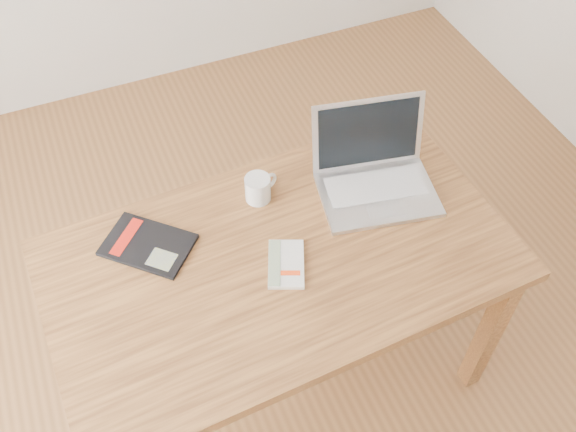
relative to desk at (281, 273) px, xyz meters
name	(u,v)px	position (x,y,z in m)	size (l,w,h in m)	color
room	(198,130)	(-0.20, -0.03, 0.69)	(4.04, 4.04, 2.70)	brown
desk	(281,273)	(0.00, 0.00, 0.00)	(1.43, 0.86, 0.75)	brown
white_guidebook	(286,264)	(0.00, -0.04, 0.10)	(0.16, 0.20, 0.02)	beige
black_guidebook	(148,245)	(-0.36, 0.19, 0.10)	(0.31, 0.30, 0.01)	black
laptop	(374,173)	(0.39, 0.16, 0.14)	(0.42, 0.38, 0.26)	silver
coffee_mug	(258,188)	(0.03, 0.25, 0.14)	(0.12, 0.08, 0.09)	white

